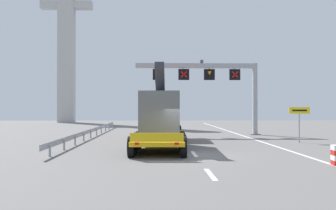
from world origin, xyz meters
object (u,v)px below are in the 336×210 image
(bridge_pylon_distant, at_px, (67,26))
(heavy_haul_truck_yellow, at_px, (162,116))
(overhead_lane_gantry, at_px, (212,77))
(exit_sign_yellow, at_px, (299,116))

(bridge_pylon_distant, bearing_deg, heavy_haul_truck_yellow, -67.81)
(overhead_lane_gantry, bearing_deg, heavy_haul_truck_yellow, -118.75)
(overhead_lane_gantry, relative_size, bridge_pylon_distant, 0.35)
(heavy_haul_truck_yellow, height_order, exit_sign_yellow, heavy_haul_truck_yellow)
(heavy_haul_truck_yellow, distance_m, bridge_pylon_distant, 45.86)
(bridge_pylon_distant, bearing_deg, overhead_lane_gantry, -55.76)
(heavy_haul_truck_yellow, relative_size, bridge_pylon_distant, 0.42)
(overhead_lane_gantry, xyz_separation_m, heavy_haul_truck_yellow, (-4.88, -8.89, -3.53))
(overhead_lane_gantry, bearing_deg, bridge_pylon_distant, 124.24)
(exit_sign_yellow, bearing_deg, heavy_haul_truck_yellow, -175.80)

